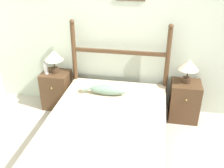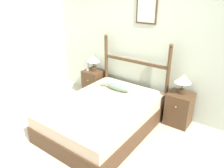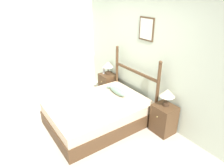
{
  "view_description": "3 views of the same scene",
  "coord_description": "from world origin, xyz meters",
  "px_view_note": "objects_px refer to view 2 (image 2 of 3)",
  "views": [
    {
      "loc": [
        0.44,
        -1.88,
        2.22
      ],
      "look_at": [
        -0.08,
        1.02,
        0.71
      ],
      "focal_mm": 42.0,
      "sensor_mm": 36.0,
      "label": 1
    },
    {
      "loc": [
        1.87,
        -1.85,
        2.2
      ],
      "look_at": [
        -0.14,
        0.93,
        0.69
      ],
      "focal_mm": 35.0,
      "sensor_mm": 36.0,
      "label": 2
    },
    {
      "loc": [
        2.94,
        -1.16,
        2.52
      ],
      "look_at": [
        -0.08,
        0.95,
        0.81
      ],
      "focal_mm": 32.0,
      "sensor_mm": 36.0,
      "label": 3
    }
  ],
  "objects_px": {
    "table_lamp_right": "(183,80)",
    "fish_pillow": "(117,87)",
    "bed": "(104,116)",
    "nightstand_left": "(94,83)",
    "nightstand_right": "(179,109)",
    "table_lamp_left": "(93,59)",
    "bottle": "(88,66)"
  },
  "relations": [
    {
      "from": "table_lamp_right",
      "to": "fish_pillow",
      "type": "bearing_deg",
      "value": -161.84
    },
    {
      "from": "bed",
      "to": "nightstand_left",
      "type": "xyz_separation_m",
      "value": [
        -0.96,
        0.88,
        0.05
      ]
    },
    {
      "from": "nightstand_right",
      "to": "bed",
      "type": "bearing_deg",
      "value": -137.62
    },
    {
      "from": "fish_pillow",
      "to": "nightstand_right",
      "type": "bearing_deg",
      "value": 17.08
    },
    {
      "from": "table_lamp_left",
      "to": "bottle",
      "type": "bearing_deg",
      "value": -149.33
    },
    {
      "from": "bed",
      "to": "table_lamp_left",
      "type": "distance_m",
      "value": 1.44
    },
    {
      "from": "bed",
      "to": "table_lamp_left",
      "type": "height_order",
      "value": "table_lamp_left"
    },
    {
      "from": "nightstand_right",
      "to": "table_lamp_right",
      "type": "distance_m",
      "value": 0.54
    },
    {
      "from": "nightstand_left",
      "to": "bed",
      "type": "bearing_deg",
      "value": -42.38
    },
    {
      "from": "bed",
      "to": "table_lamp_right",
      "type": "distance_m",
      "value": 1.44
    },
    {
      "from": "bottle",
      "to": "nightstand_right",
      "type": "bearing_deg",
      "value": 1.48
    },
    {
      "from": "fish_pillow",
      "to": "table_lamp_right",
      "type": "bearing_deg",
      "value": 18.16
    },
    {
      "from": "table_lamp_right",
      "to": "bed",
      "type": "bearing_deg",
      "value": -136.73
    },
    {
      "from": "nightstand_left",
      "to": "table_lamp_right",
      "type": "relative_size",
      "value": 1.69
    },
    {
      "from": "table_lamp_left",
      "to": "fish_pillow",
      "type": "xyz_separation_m",
      "value": [
        0.84,
        -0.35,
        -0.28
      ]
    },
    {
      "from": "bed",
      "to": "bottle",
      "type": "height_order",
      "value": "bottle"
    },
    {
      "from": "nightstand_left",
      "to": "table_lamp_right",
      "type": "height_order",
      "value": "table_lamp_right"
    },
    {
      "from": "bed",
      "to": "nightstand_right",
      "type": "xyz_separation_m",
      "value": [
        0.96,
        0.88,
        0.05
      ]
    },
    {
      "from": "nightstand_left",
      "to": "bottle",
      "type": "bearing_deg",
      "value": -155.26
    },
    {
      "from": "table_lamp_right",
      "to": "bottle",
      "type": "distance_m",
      "value": 2.04
    },
    {
      "from": "nightstand_right",
      "to": "table_lamp_right",
      "type": "bearing_deg",
      "value": 113.12
    },
    {
      "from": "nightstand_right",
      "to": "bottle",
      "type": "bearing_deg",
      "value": -178.52
    },
    {
      "from": "nightstand_left",
      "to": "bottle",
      "type": "relative_size",
      "value": 2.75
    },
    {
      "from": "table_lamp_left",
      "to": "fish_pillow",
      "type": "distance_m",
      "value": 0.95
    },
    {
      "from": "table_lamp_left",
      "to": "table_lamp_right",
      "type": "height_order",
      "value": "same"
    },
    {
      "from": "table_lamp_left",
      "to": "fish_pillow",
      "type": "bearing_deg",
      "value": -22.36
    },
    {
      "from": "nightstand_right",
      "to": "table_lamp_left",
      "type": "relative_size",
      "value": 1.69
    },
    {
      "from": "bed",
      "to": "fish_pillow",
      "type": "bearing_deg",
      "value": 102.94
    },
    {
      "from": "nightstand_right",
      "to": "fish_pillow",
      "type": "relative_size",
      "value": 1.01
    },
    {
      "from": "fish_pillow",
      "to": "nightstand_left",
      "type": "bearing_deg",
      "value": 158.25
    },
    {
      "from": "bed",
      "to": "table_lamp_right",
      "type": "height_order",
      "value": "table_lamp_right"
    },
    {
      "from": "nightstand_left",
      "to": "table_lamp_left",
      "type": "distance_m",
      "value": 0.54
    }
  ]
}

